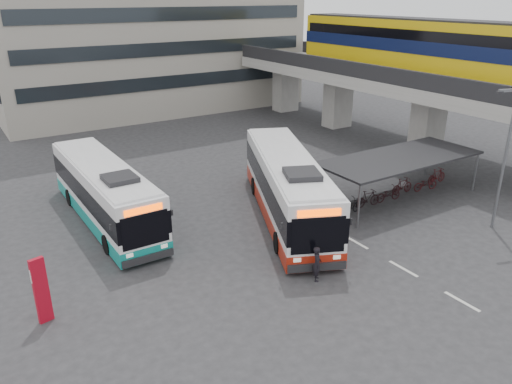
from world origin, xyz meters
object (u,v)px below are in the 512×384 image
pedestrian (317,264)px  lamp_post (505,152)px  bus_teal (105,193)px  bus_main (287,187)px

pedestrian → lamp_post: (10.84, -0.91, 3.33)m
lamp_post → pedestrian: bearing=-169.0°
pedestrian → bus_teal: bearing=62.0°
pedestrian → lamp_post: 11.38m
bus_teal → pedestrian: (5.59, -10.71, -0.80)m
bus_teal → pedestrian: bus_teal is taller
bus_teal → bus_main: bearing=-30.0°
bus_teal → pedestrian: bearing=-62.7°
bus_main → pedestrian: size_ratio=7.97×
bus_main → lamp_post: 10.87m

